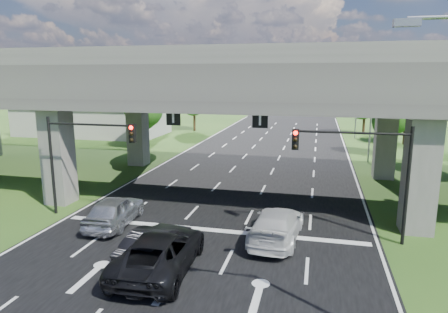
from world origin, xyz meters
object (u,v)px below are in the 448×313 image
at_px(car_dark, 155,244).
at_px(car_white, 277,225).
at_px(car_trailing, 160,251).
at_px(signal_left, 82,148).
at_px(car_silver, 115,211).
at_px(signal_right, 363,162).
at_px(streetlight_far, 368,102).
at_px(streetlight_beyond, 354,95).

height_order(car_dark, car_white, car_white).
xyz_separation_m(car_white, car_trailing, (-4.58, -4.45, 0.04)).
xyz_separation_m(signal_left, car_trailing, (6.99, -5.39, -3.30)).
relative_size(car_dark, car_white, 0.82).
bearing_deg(car_silver, signal_left, -25.32).
bearing_deg(signal_right, car_silver, -175.92).
bearing_deg(streetlight_far, signal_right, -96.47).
relative_size(signal_left, car_dark, 1.29).
height_order(streetlight_beyond, car_dark, streetlight_beyond).
xyz_separation_m(signal_left, car_dark, (6.37, -4.47, -3.39)).
height_order(signal_right, car_trailing, signal_right).
bearing_deg(car_trailing, streetlight_far, -115.84).
bearing_deg(streetlight_beyond, car_silver, -112.73).
relative_size(signal_right, streetlight_beyond, 0.60).
bearing_deg(car_dark, car_white, -138.91).
xyz_separation_m(signal_right, signal_left, (-15.65, 0.00, 0.00)).
bearing_deg(signal_left, signal_right, 0.00).
height_order(signal_right, streetlight_beyond, streetlight_beyond).
distance_m(signal_right, streetlight_far, 20.25).
xyz_separation_m(signal_right, streetlight_beyond, (2.27, 36.06, 1.66)).
relative_size(streetlight_far, car_silver, 2.01).
relative_size(signal_right, car_silver, 1.20).
bearing_deg(signal_right, streetlight_beyond, 86.39).
distance_m(signal_left, streetlight_far, 26.95).
relative_size(streetlight_far, car_white, 1.76).
relative_size(streetlight_beyond, car_trailing, 1.61).
height_order(streetlight_far, car_trailing, streetlight_far).
bearing_deg(signal_right, streetlight_far, 83.53).
height_order(streetlight_far, car_white, streetlight_far).
bearing_deg(car_trailing, car_silver, -46.83).
bearing_deg(car_silver, signal_right, -179.99).
bearing_deg(signal_right, car_trailing, -148.10).
bearing_deg(signal_left, car_dark, -35.06).
distance_m(signal_right, car_white, 5.35).
distance_m(streetlight_far, car_trailing, 28.13).
bearing_deg(signal_left, car_white, -4.66).
bearing_deg(car_dark, signal_right, -147.34).
bearing_deg(signal_left, streetlight_far, 48.22).
bearing_deg(streetlight_far, car_silver, -126.43).
xyz_separation_m(streetlight_far, streetlight_beyond, (0.00, 16.00, 0.00)).
bearing_deg(car_white, car_dark, 38.22).
height_order(signal_right, car_white, signal_right).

